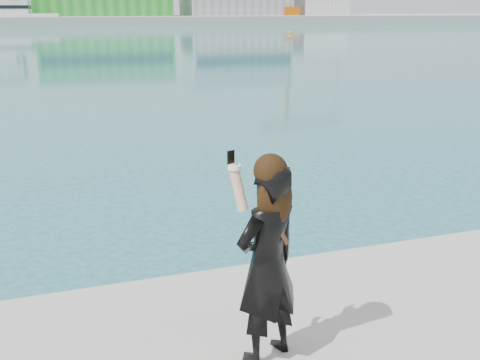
# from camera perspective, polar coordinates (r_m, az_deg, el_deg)

# --- Properties ---
(far_quay) EXTENTS (320.00, 40.00, 2.00)m
(far_quay) POSITION_cam_1_polar(r_m,az_deg,el_deg) (134.27, -17.97, 15.89)
(far_quay) COLOR #9E9E99
(far_quay) RESTS_ON ground
(ancillary_shed) EXTENTS (12.00, 10.00, 6.00)m
(ancillary_shed) POSITION_cam_1_polar(r_m,az_deg,el_deg) (144.99, 8.51, 18.19)
(ancillary_shed) COLOR silver
(ancillary_shed) RESTS_ON far_quay
(motor_yacht) EXTENTS (20.35, 6.99, 9.33)m
(motor_yacht) POSITION_cam_1_polar(r_m,az_deg,el_deg) (120.84, -23.95, 15.91)
(motor_yacht) COLOR silver
(motor_yacht) RESTS_ON ground
(buoy_near) EXTENTS (0.50, 0.50, 0.50)m
(buoy_near) POSITION_cam_1_polar(r_m,az_deg,el_deg) (83.53, 5.36, 15.28)
(buoy_near) COLOR yellow
(buoy_near) RESTS_ON ground
(woman) EXTENTS (0.73, 0.61, 1.79)m
(woman) POSITION_cam_1_polar(r_m,az_deg,el_deg) (4.28, 2.94, -8.37)
(woman) COLOR black
(woman) RESTS_ON near_quay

